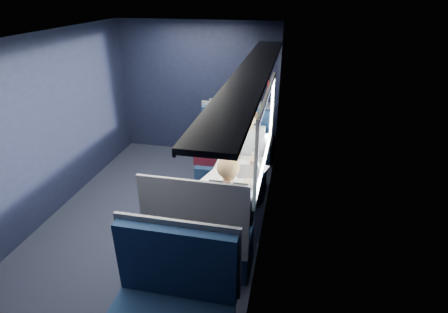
% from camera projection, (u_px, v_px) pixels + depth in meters
% --- Properties ---
extents(ground, '(2.80, 4.20, 0.01)m').
position_uv_depth(ground, '(159.00, 213.00, 4.76)').
color(ground, black).
extents(room_shell, '(3.00, 4.40, 2.40)m').
position_uv_depth(room_shell, '(151.00, 110.00, 4.10)').
color(room_shell, black).
rests_on(room_shell, ground).
extents(table, '(0.62, 1.00, 0.74)m').
position_uv_depth(table, '(235.00, 178.00, 4.27)').
color(table, '#54565E').
rests_on(table, ground).
extents(seat_bay_near, '(1.06, 0.62, 1.26)m').
position_uv_depth(seat_bay_near, '(231.00, 163.00, 5.18)').
color(seat_bay_near, '#0C1B36').
rests_on(seat_bay_near, ground).
extents(seat_bay_far, '(1.04, 0.62, 1.26)m').
position_uv_depth(seat_bay_far, '(202.00, 238.00, 3.65)').
color(seat_bay_far, '#0C1B36').
rests_on(seat_bay_far, ground).
extents(seat_row_front, '(1.04, 0.51, 1.16)m').
position_uv_depth(seat_row_front, '(243.00, 139.00, 6.00)').
color(seat_row_front, '#0C1B36').
rests_on(seat_row_front, ground).
extents(seat_row_back, '(1.04, 0.51, 1.16)m').
position_uv_depth(seat_row_back, '(173.00, 311.00, 2.84)').
color(seat_row_back, '#0C1B36').
rests_on(seat_row_back, ground).
extents(man, '(0.53, 0.56, 1.32)m').
position_uv_depth(man, '(248.00, 151.00, 4.85)').
color(man, black).
rests_on(man, ground).
extents(woman, '(0.53, 0.56, 1.32)m').
position_uv_depth(woman, '(229.00, 207.00, 3.61)').
color(woman, black).
rests_on(woman, ground).
extents(papers, '(0.81, 0.99, 0.01)m').
position_uv_depth(papers, '(234.00, 176.00, 4.17)').
color(papers, white).
rests_on(papers, table).
extents(laptop, '(0.33, 0.39, 0.26)m').
position_uv_depth(laptop, '(252.00, 167.00, 4.22)').
color(laptop, silver).
rests_on(laptop, table).
extents(bottle_small, '(0.06, 0.06, 0.22)m').
position_uv_depth(bottle_small, '(256.00, 156.00, 4.45)').
color(bottle_small, silver).
rests_on(bottle_small, table).
extents(cup, '(0.08, 0.08, 0.10)m').
position_uv_depth(cup, '(255.00, 156.00, 4.53)').
color(cup, white).
rests_on(cup, table).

